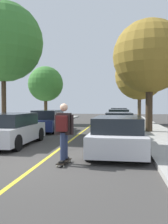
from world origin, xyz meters
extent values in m
plane|color=#3D3A38|center=(0.00, 0.00, 0.00)|extent=(80.00, 80.00, 0.00)
cube|color=gold|center=(0.00, 4.00, 0.00)|extent=(0.12, 39.20, 0.01)
cube|color=#B7B7BC|center=(-2.32, 3.18, 0.52)|extent=(1.83, 4.11, 0.68)
cube|color=black|center=(-2.32, 3.12, 1.12)|extent=(1.61, 2.60, 0.53)
cylinder|color=black|center=(-1.47, 1.82, 0.32)|extent=(0.22, 0.64, 0.64)
cylinder|color=black|center=(-1.46, 4.53, 0.32)|extent=(0.22, 0.64, 0.64)
cylinder|color=black|center=(-3.17, 4.53, 0.32)|extent=(0.22, 0.64, 0.64)
cube|color=navy|center=(-2.32, 8.91, 0.50)|extent=(1.84, 4.72, 0.64)
cube|color=black|center=(-2.32, 8.91, 1.11)|extent=(1.59, 2.75, 0.57)
cylinder|color=black|center=(-1.47, 7.29, 0.32)|extent=(0.24, 0.65, 0.64)
cylinder|color=black|center=(-3.08, 7.25, 0.32)|extent=(0.24, 0.65, 0.64)
cylinder|color=black|center=(-1.56, 10.56, 0.32)|extent=(0.24, 0.65, 0.64)
cylinder|color=black|center=(-3.16, 10.52, 0.32)|extent=(0.24, 0.65, 0.64)
cube|color=#B7B7BC|center=(2.32, 2.17, 0.50)|extent=(1.96, 4.45, 0.64)
cube|color=black|center=(2.32, 2.06, 1.07)|extent=(1.71, 2.93, 0.50)
cylinder|color=black|center=(1.48, 3.70, 0.32)|extent=(0.23, 0.64, 0.64)
cylinder|color=black|center=(3.23, 3.66, 0.32)|extent=(0.23, 0.64, 0.64)
cylinder|color=black|center=(1.41, 0.69, 0.32)|extent=(0.23, 0.64, 0.64)
cylinder|color=black|center=(3.16, 0.65, 0.32)|extent=(0.23, 0.64, 0.64)
cube|color=#1E5B33|center=(2.32, 7.84, 0.50)|extent=(1.84, 4.45, 0.64)
cube|color=black|center=(2.32, 7.70, 1.06)|extent=(1.58, 2.64, 0.48)
cylinder|color=black|center=(1.48, 9.31, 0.32)|extent=(0.24, 0.65, 0.64)
cylinder|color=black|center=(3.06, 9.36, 0.32)|extent=(0.24, 0.65, 0.64)
cylinder|color=black|center=(1.57, 6.32, 0.32)|extent=(0.24, 0.65, 0.64)
cylinder|color=black|center=(3.16, 6.37, 0.32)|extent=(0.24, 0.65, 0.64)
cube|color=#1E5B33|center=(2.32, 13.50, 0.50)|extent=(1.86, 4.59, 0.64)
cube|color=black|center=(2.32, 13.53, 1.10)|extent=(1.62, 2.70, 0.55)
cylinder|color=black|center=(1.46, 15.07, 0.32)|extent=(0.23, 0.64, 0.64)
cylinder|color=black|center=(3.13, 15.10, 0.32)|extent=(0.23, 0.64, 0.64)
cylinder|color=black|center=(1.51, 11.90, 0.32)|extent=(0.23, 0.64, 0.64)
cylinder|color=black|center=(3.18, 11.93, 0.32)|extent=(0.23, 0.64, 0.64)
cube|color=white|center=(2.32, 20.27, 0.52)|extent=(1.98, 4.38, 0.68)
cube|color=black|center=(2.33, 20.03, 1.13)|extent=(1.71, 2.54, 0.53)
cylinder|color=black|center=(1.41, 21.71, 0.32)|extent=(0.24, 0.65, 0.64)
cylinder|color=black|center=(3.15, 21.76, 0.32)|extent=(0.24, 0.65, 0.64)
cylinder|color=black|center=(1.48, 18.78, 0.32)|extent=(0.24, 0.65, 0.64)
cylinder|color=black|center=(3.23, 18.83, 0.32)|extent=(0.24, 0.65, 0.64)
cylinder|color=#3D2D1E|center=(-4.15, 6.27, 1.98)|extent=(0.26, 0.26, 3.68)
sphere|color=#3D7F33|center=(-4.15, 6.27, 5.30)|extent=(4.47, 4.47, 4.47)
cylinder|color=#4C3823|center=(-4.15, 14.32, 1.47)|extent=(0.30, 0.30, 2.67)
sphere|color=#3D7F33|center=(-4.15, 14.32, 3.62)|extent=(3.12, 3.12, 3.12)
cylinder|color=#3D2D1E|center=(4.15, 8.35, 1.90)|extent=(0.42, 0.42, 3.53)
sphere|color=olive|center=(4.15, 8.35, 4.68)|extent=(4.39, 4.39, 4.39)
cylinder|color=brown|center=(4.15, 15.35, 1.58)|extent=(0.31, 0.31, 2.87)
sphere|color=olive|center=(4.15, 15.35, 4.36)|extent=(4.33, 4.33, 4.33)
cube|color=black|center=(0.75, 0.11, 0.09)|extent=(0.29, 0.86, 0.02)
cylinder|color=beige|center=(0.68, 0.45, 0.03)|extent=(0.03, 0.06, 0.06)
cylinder|color=beige|center=(0.87, 0.44, 0.03)|extent=(0.03, 0.06, 0.06)
cylinder|color=beige|center=(0.62, -0.23, 0.03)|extent=(0.03, 0.06, 0.06)
cylinder|color=beige|center=(0.81, -0.24, 0.03)|extent=(0.03, 0.06, 0.06)
cube|color=#99999E|center=(0.78, 0.44, 0.07)|extent=(0.10, 0.05, 0.02)
cube|color=#99999E|center=(0.72, -0.23, 0.07)|extent=(0.10, 0.05, 0.02)
cube|color=black|center=(0.77, 0.32, 0.13)|extent=(0.12, 0.27, 0.06)
cube|color=black|center=(0.73, -0.11, 0.13)|extent=(0.12, 0.27, 0.06)
cylinder|color=#283351|center=(0.76, 0.23, 0.56)|extent=(0.16, 0.16, 0.78)
cylinder|color=#283351|center=(0.74, -0.02, 0.56)|extent=(0.16, 0.16, 0.78)
cube|color=black|center=(0.75, 0.11, 1.20)|extent=(0.42, 0.25, 0.63)
sphere|color=tan|center=(0.75, 0.11, 1.68)|extent=(0.23, 0.23, 0.23)
cylinder|color=black|center=(0.50, 0.13, 1.18)|extent=(0.10, 0.10, 0.58)
cylinder|color=black|center=(0.99, 0.08, 1.18)|extent=(0.10, 0.10, 0.58)
cube|color=#4C1414|center=(0.73, -0.09, 1.22)|extent=(0.31, 0.21, 0.44)
camera|label=1|loc=(2.33, -6.87, 1.76)|focal=39.23mm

